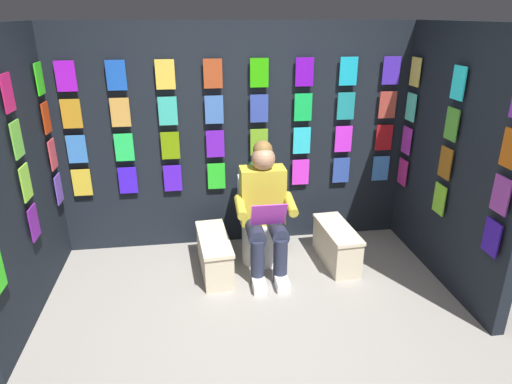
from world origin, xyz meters
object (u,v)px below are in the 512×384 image
Objects in this scene: toilet at (261,225)px; person_reading at (265,209)px; comic_longbox_near at (214,254)px; comic_longbox_far at (336,245)px.

person_reading is at bearing 90.00° from toilet.
comic_longbox_far is at bearing 175.62° from comic_longbox_near.
comic_longbox_near is at bearing -3.18° from comic_longbox_far.
toilet is at bearing -20.97° from comic_longbox_far.
toilet is 0.74m from comic_longbox_far.
comic_longbox_far is (-0.69, 0.22, -0.14)m from toilet.
comic_longbox_near is (0.46, -0.00, -0.42)m from person_reading.
toilet is at bearing -90.00° from person_reading.
toilet is 0.35m from person_reading.
person_reading reaches higher than comic_longbox_near.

